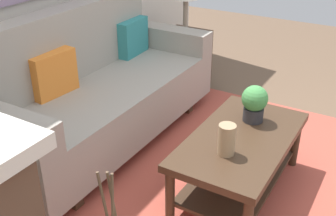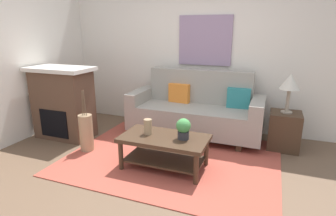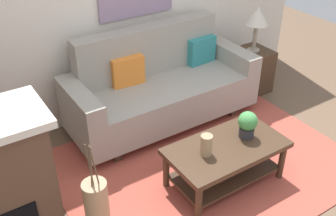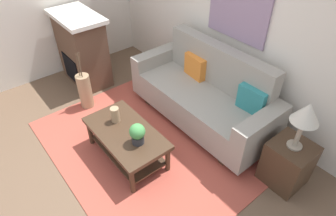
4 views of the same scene
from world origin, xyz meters
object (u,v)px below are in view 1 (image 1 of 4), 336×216
Objects in this scene: throw_pillow_orange at (53,74)px; throw_pillow_teal at (132,37)px; tabletop_vase at (227,140)px; couch at (99,92)px; potted_plant_tabletop at (254,102)px; coffee_table at (240,152)px; side_table at (185,58)px.

throw_pillow_orange and throw_pillow_teal have the same top height.
throw_pillow_orange is 1.36m from tabletop_vase.
potted_plant_tabletop is (0.18, -1.22, 0.14)m from couch.
side_table is at bearing 39.89° from coffee_table.
coffee_table is 0.31m from tabletop_vase.
throw_pillow_teal reaches higher than tabletop_vase.
potted_plant_tabletop is (0.25, 0.02, 0.26)m from coffee_table.
tabletop_vase is at bearing -125.35° from throw_pillow_teal.
throw_pillow_orange is at bearing 101.05° from coffee_table.
throw_pillow_orange reaches higher than potted_plant_tabletop.
couch is 5.96× the size of throw_pillow_orange.
side_table reaches higher than coffee_table.
tabletop_vase is 0.76× the size of potted_plant_tabletop.
throw_pillow_orange is 0.64× the size of side_table.
throw_pillow_orange is at bearing 180.00° from throw_pillow_teal.
tabletop_vase is (-0.30, -1.23, 0.10)m from couch.
couch is 0.72m from throw_pillow_teal.
coffee_table is at bearing -2.54° from tabletop_vase.
throw_pillow_orange is (-0.33, 0.13, 0.25)m from couch.
tabletop_vase is 2.07m from side_table.
tabletop_vase is 0.35× the size of side_table.
throw_pillow_orange is at bearing 91.56° from tabletop_vase.
throw_pillow_teal is 1.37× the size of potted_plant_tabletop.
coffee_table is at bearing -93.05° from couch.
couch is 1.24m from coffee_table.
throw_pillow_teal reaches higher than potted_plant_tabletop.
couch is at bearing -169.23° from throw_pillow_teal.
couch reaches higher than tabletop_vase.
throw_pillow_teal is 1.43m from potted_plant_tabletop.
side_table is at bearing -12.64° from throw_pillow_teal.
side_table is at bearing -5.33° from throw_pillow_orange.
throw_pillow_teal reaches higher than side_table.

